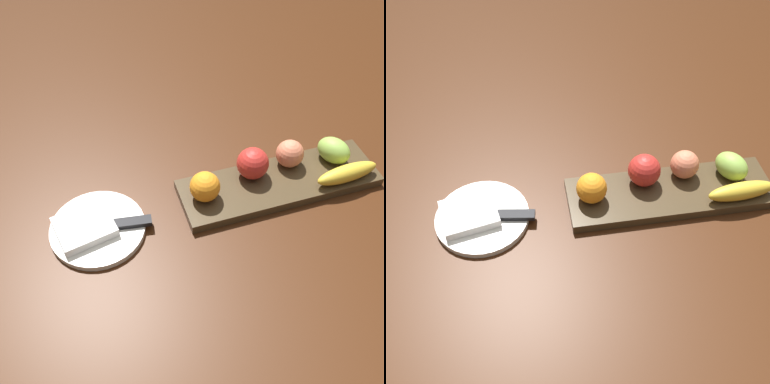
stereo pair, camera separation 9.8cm
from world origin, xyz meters
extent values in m
plane|color=#41200D|center=(0.00, 0.00, 0.00)|extent=(2.40, 2.40, 0.00)
cube|color=#463722|center=(0.01, 0.01, 0.01)|extent=(0.47, 0.14, 0.02)
sphere|color=red|center=(0.06, -0.02, 0.06)|extent=(0.07, 0.07, 0.07)
ellipsoid|color=yellow|center=(-0.14, 0.06, 0.04)|extent=(0.16, 0.05, 0.04)
sphere|color=orange|center=(0.19, 0.01, 0.06)|extent=(0.07, 0.07, 0.07)
sphere|color=#E87D5A|center=(-0.04, -0.03, 0.06)|extent=(0.07, 0.07, 0.07)
ellipsoid|color=#93C14C|center=(-0.14, -0.01, 0.05)|extent=(0.09, 0.10, 0.06)
cylinder|color=white|center=(0.43, 0.01, 0.01)|extent=(0.21, 0.21, 0.01)
cube|color=white|center=(0.46, 0.01, 0.02)|extent=(0.14, 0.12, 0.02)
cube|color=silver|center=(0.42, 0.02, 0.02)|extent=(0.15, 0.04, 0.00)
cube|color=black|center=(0.36, 0.03, 0.02)|extent=(0.09, 0.04, 0.01)
camera|label=1|loc=(0.42, 0.63, 0.79)|focal=41.95mm
camera|label=2|loc=(0.32, 0.65, 0.79)|focal=41.95mm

